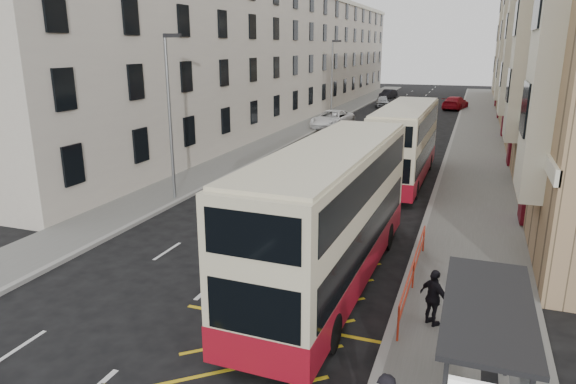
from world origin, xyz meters
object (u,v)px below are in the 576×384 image
at_px(double_decker_front, 330,216).
at_px(white_van, 332,119).
at_px(street_lamp_near, 170,109).
at_px(car_dark, 388,94).
at_px(pedestrian_far, 434,298).
at_px(street_lamp_far, 332,76).
at_px(double_decker_rear, 405,143).
at_px(car_red, 455,103).
at_px(bus_shelter, 493,349).
at_px(car_silver, 382,101).
at_px(pedestrian_mid, 498,307).

xyz_separation_m(double_decker_front, white_van, (-8.79, 32.63, -1.53)).
xyz_separation_m(street_lamp_near, car_dark, (1.50, 56.62, -3.97)).
relative_size(pedestrian_far, car_dark, 0.40).
xyz_separation_m(street_lamp_far, white_van, (1.15, -3.95, -3.81)).
relative_size(street_lamp_far, double_decker_rear, 0.73).
distance_m(double_decker_front, car_dark, 63.78).
bearing_deg(car_red, pedestrian_far, 103.62).
bearing_deg(street_lamp_near, double_decker_front, -33.51).
xyz_separation_m(bus_shelter, car_silver, (-12.13, 57.81, -1.43)).
height_order(double_decker_rear, pedestrian_mid, double_decker_rear).
height_order(street_lamp_far, pedestrian_mid, street_lamp_far).
xyz_separation_m(pedestrian_mid, white_van, (-13.84, 34.51, -0.20)).
height_order(pedestrian_mid, car_dark, pedestrian_mid).
distance_m(bus_shelter, white_van, 40.78).
height_order(bus_shelter, double_decker_front, double_decker_front).
bearing_deg(street_lamp_far, white_van, -73.77).
bearing_deg(double_decker_front, double_decker_rear, 89.78).
distance_m(pedestrian_mid, car_dark, 66.46).
distance_m(street_lamp_near, car_dark, 56.78).
bearing_deg(car_silver, car_dark, 84.64).
distance_m(double_decker_front, double_decker_rear, 14.41).
xyz_separation_m(white_van, car_red, (10.40, 19.59, -0.03)).
distance_m(pedestrian_mid, car_red, 54.21).
bearing_deg(street_lamp_far, car_red, 53.55).
xyz_separation_m(double_decker_front, double_decker_rear, (0.43, 14.40, -0.13)).
height_order(pedestrian_far, white_van, pedestrian_far).
bearing_deg(double_decker_front, car_silver, 99.54).
bearing_deg(car_red, double_decker_front, 99.92).
bearing_deg(pedestrian_far, double_decker_rear, -40.36).
height_order(street_lamp_far, pedestrian_far, street_lamp_far).
bearing_deg(white_van, street_lamp_near, -85.56).
distance_m(street_lamp_near, double_decker_front, 12.13).
xyz_separation_m(street_lamp_near, pedestrian_mid, (14.99, -8.46, -3.61)).
bearing_deg(pedestrian_mid, street_lamp_near, 132.72).
xyz_separation_m(street_lamp_near, car_silver, (2.57, 45.42, -3.93)).
relative_size(street_lamp_far, pedestrian_far, 4.93).
bearing_deg(pedestrian_far, white_van, -31.34).
height_order(double_decker_front, pedestrian_far, double_decker_front).
relative_size(double_decker_front, car_red, 2.11).
height_order(street_lamp_near, double_decker_rear, street_lamp_near).
xyz_separation_m(pedestrian_mid, pedestrian_far, (-1.62, 0.12, -0.07)).
bearing_deg(pedestrian_far, car_dark, -40.55).
relative_size(bus_shelter, street_lamp_far, 0.53).
xyz_separation_m(double_decker_rear, pedestrian_mid, (4.62, -16.28, -1.20)).
bearing_deg(car_red, street_lamp_far, 65.24).
bearing_deg(car_red, street_lamp_near, 87.49).
bearing_deg(street_lamp_near, bus_shelter, -40.14).
bearing_deg(car_silver, car_red, -9.39).
height_order(double_decker_rear, car_dark, double_decker_rear).
relative_size(bus_shelter, car_silver, 1.02).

